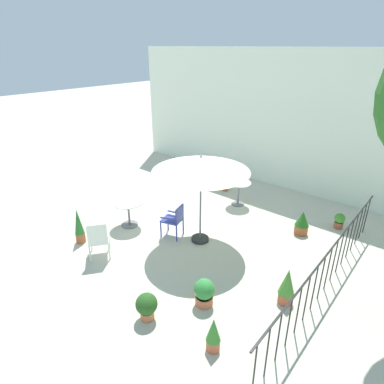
% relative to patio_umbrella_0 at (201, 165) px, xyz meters
% --- Properties ---
extents(ground_plane, '(60.00, 60.00, 0.00)m').
position_rel_patio_umbrella_0_xyz_m(ground_plane, '(-0.61, 0.21, -2.03)').
color(ground_plane, beige).
extents(villa_facade, '(11.54, 0.30, 4.48)m').
position_rel_patio_umbrella_0_xyz_m(villa_facade, '(-0.61, 4.65, 0.22)').
color(villa_facade, white).
rests_on(villa_facade, ground).
extents(terrace_railing, '(0.03, 6.08, 1.01)m').
position_rel_patio_umbrella_0_xyz_m(terrace_railing, '(3.07, 0.21, -1.35)').
color(terrace_railing, black).
rests_on(terrace_railing, ground).
extents(patio_umbrella_0, '(2.29, 2.29, 2.27)m').
position_rel_patio_umbrella_0_xyz_m(patio_umbrella_0, '(0.00, 0.00, 0.00)').
color(patio_umbrella_0, '#2D2D2D').
rests_on(patio_umbrella_0, ground).
extents(cafe_table_0, '(0.72, 0.72, 0.74)m').
position_rel_patio_umbrella_0_xyz_m(cafe_table_0, '(-0.38, 2.35, -1.51)').
color(cafe_table_0, white).
rests_on(cafe_table_0, ground).
extents(cafe_table_1, '(0.83, 0.83, 0.72)m').
position_rel_patio_umbrella_0_xyz_m(cafe_table_1, '(-1.97, -0.64, -1.52)').
color(cafe_table_1, silver).
rests_on(cafe_table_1, ground).
extents(patio_chair_0, '(0.58, 0.55, 0.88)m').
position_rel_patio_umbrella_0_xyz_m(patio_chair_0, '(-0.62, -0.26, -1.50)').
color(patio_chair_0, '#333E99').
rests_on(patio_chair_0, ground).
extents(patio_chair_1, '(0.68, 0.67, 0.94)m').
position_rel_patio_umbrella_0_xyz_m(patio_chair_1, '(-1.34, -2.05, -1.50)').
color(patio_chair_1, white).
rests_on(patio_chair_1, ground).
extents(potted_plant_0, '(0.40, 0.40, 0.53)m').
position_rel_patio_umbrella_0_xyz_m(potted_plant_0, '(0.89, -2.64, -1.73)').
color(potted_plant_0, '#C27347').
rests_on(potted_plant_0, ground).
extents(potted_plant_1, '(0.27, 0.27, 0.43)m').
position_rel_patio_umbrella_0_xyz_m(potted_plant_1, '(2.49, 2.89, -1.80)').
color(potted_plant_1, '#9A5136').
rests_on(potted_plant_1, ground).
extents(potted_plant_2, '(0.24, 0.24, 0.65)m').
position_rel_patio_umbrella_0_xyz_m(potted_plant_2, '(2.19, -2.40, -1.69)').
color(potted_plant_2, '#BA5D3E').
rests_on(potted_plant_2, ground).
extents(potted_plant_3, '(0.32, 0.32, 0.52)m').
position_rel_patio_umbrella_0_xyz_m(potted_plant_3, '(-1.29, 2.98, -1.73)').
color(potted_plant_3, '#AE5935').
rests_on(potted_plant_3, ground).
extents(potted_plant_4, '(0.31, 0.31, 0.77)m').
position_rel_patio_umbrella_0_xyz_m(potted_plant_4, '(2.62, -0.66, -1.62)').
color(potted_plant_4, '#BB5D3B').
rests_on(potted_plant_4, ground).
extents(potted_plant_5, '(0.36, 0.36, 0.65)m').
position_rel_patio_umbrella_0_xyz_m(potted_plant_5, '(1.83, 1.95, -1.70)').
color(potted_plant_5, '#A1542F').
rests_on(potted_plant_5, ground).
extents(potted_plant_6, '(0.23, 0.23, 0.92)m').
position_rel_patio_umbrella_0_xyz_m(potted_plant_6, '(-2.25, -1.98, -1.57)').
color(potted_plant_6, '#A85733').
rests_on(potted_plant_6, ground).
extents(potted_plant_7, '(0.40, 0.40, 0.55)m').
position_rel_patio_umbrella_0_xyz_m(potted_plant_7, '(1.45, -1.69, -1.74)').
color(potted_plant_7, '#BE6644').
rests_on(potted_plant_7, ground).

